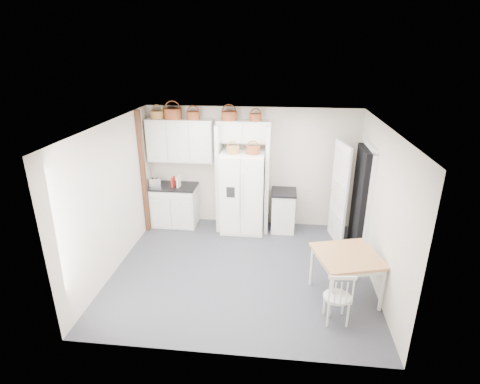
# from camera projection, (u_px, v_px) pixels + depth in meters

# --- Properties ---
(floor) EXTENTS (4.50, 4.50, 0.00)m
(floor) POSITION_uv_depth(u_px,v_px,m) (242.00, 270.00, 6.73)
(floor) COLOR #404149
(floor) RESTS_ON ground
(ceiling) EXTENTS (4.50, 4.50, 0.00)m
(ceiling) POSITION_uv_depth(u_px,v_px,m) (242.00, 126.00, 5.79)
(ceiling) COLOR white
(ceiling) RESTS_ON wall_back
(wall_back) EXTENTS (4.50, 0.00, 4.50)m
(wall_back) POSITION_uv_depth(u_px,v_px,m) (252.00, 167.00, 8.11)
(wall_back) COLOR beige
(wall_back) RESTS_ON floor
(wall_left) EXTENTS (0.00, 4.00, 4.00)m
(wall_left) POSITION_uv_depth(u_px,v_px,m) (113.00, 198.00, 6.49)
(wall_left) COLOR beige
(wall_left) RESTS_ON floor
(wall_right) EXTENTS (0.00, 4.00, 4.00)m
(wall_right) POSITION_uv_depth(u_px,v_px,m) (380.00, 209.00, 6.03)
(wall_right) COLOR beige
(wall_right) RESTS_ON floor
(refrigerator) EXTENTS (0.90, 0.72, 1.74)m
(refrigerator) POSITION_uv_depth(u_px,v_px,m) (243.00, 192.00, 7.92)
(refrigerator) COLOR white
(refrigerator) RESTS_ON floor
(base_cab_left) EXTENTS (0.96, 0.60, 0.89)m
(base_cab_left) POSITION_uv_depth(u_px,v_px,m) (175.00, 206.00, 8.32)
(base_cab_left) COLOR silver
(base_cab_left) RESTS_ON floor
(base_cab_right) EXTENTS (0.49, 0.58, 0.85)m
(base_cab_right) POSITION_uv_depth(u_px,v_px,m) (283.00, 211.00, 8.08)
(base_cab_right) COLOR silver
(base_cab_right) RESTS_ON floor
(dining_table) EXTENTS (1.15, 1.15, 0.77)m
(dining_table) POSITION_uv_depth(u_px,v_px,m) (345.00, 276.00, 5.87)
(dining_table) COLOR #A87335
(dining_table) RESTS_ON floor
(windsor_chair) EXTENTS (0.43, 0.40, 0.81)m
(windsor_chair) POSITION_uv_depth(u_px,v_px,m) (337.00, 297.00, 5.35)
(windsor_chair) COLOR silver
(windsor_chair) RESTS_ON floor
(counter_left) EXTENTS (1.00, 0.65, 0.04)m
(counter_left) POSITION_uv_depth(u_px,v_px,m) (174.00, 186.00, 8.15)
(counter_left) COLOR black
(counter_left) RESTS_ON base_cab_left
(counter_right) EXTENTS (0.52, 0.62, 0.04)m
(counter_right) POSITION_uv_depth(u_px,v_px,m) (284.00, 192.00, 7.91)
(counter_right) COLOR black
(counter_right) RESTS_ON base_cab_right
(toaster) EXTENTS (0.29, 0.19, 0.19)m
(toaster) POSITION_uv_depth(u_px,v_px,m) (155.00, 182.00, 8.05)
(toaster) COLOR silver
(toaster) RESTS_ON counter_left
(cookbook_red) EXTENTS (0.06, 0.15, 0.22)m
(cookbook_red) POSITION_uv_depth(u_px,v_px,m) (173.00, 182.00, 8.03)
(cookbook_red) COLOR #AC1D14
(cookbook_red) RESTS_ON counter_left
(cookbook_cream) EXTENTS (0.05, 0.16, 0.24)m
(cookbook_cream) POSITION_uv_depth(u_px,v_px,m) (179.00, 182.00, 8.01)
(cookbook_cream) COLOR beige
(cookbook_cream) RESTS_ON counter_left
(basket_upper_a) EXTENTS (0.28, 0.28, 0.16)m
(basket_upper_a) POSITION_uv_depth(u_px,v_px,m) (157.00, 115.00, 7.75)
(basket_upper_a) COLOR olive
(basket_upper_a) RESTS_ON upper_cabinet
(basket_upper_b) EXTENTS (0.36, 0.36, 0.21)m
(basket_upper_b) POSITION_uv_depth(u_px,v_px,m) (173.00, 114.00, 7.70)
(basket_upper_b) COLOR brown
(basket_upper_b) RESTS_ON upper_cabinet
(basket_upper_c) EXTENTS (0.28, 0.28, 0.16)m
(basket_upper_c) POSITION_uv_depth(u_px,v_px,m) (193.00, 115.00, 7.67)
(basket_upper_c) COLOR brown
(basket_upper_c) RESTS_ON upper_cabinet
(basket_bridge_a) EXTENTS (0.32, 0.32, 0.18)m
(basket_bridge_a) POSITION_uv_depth(u_px,v_px,m) (229.00, 116.00, 7.59)
(basket_bridge_a) COLOR brown
(basket_bridge_a) RESTS_ON bridge_cabinet
(basket_bridge_b) EXTENTS (0.24, 0.24, 0.14)m
(basket_bridge_b) POSITION_uv_depth(u_px,v_px,m) (256.00, 117.00, 7.54)
(basket_bridge_b) COLOR brown
(basket_bridge_b) RESTS_ON bridge_cabinet
(basket_fridge_a) EXTENTS (0.26, 0.26, 0.14)m
(basket_fridge_a) POSITION_uv_depth(u_px,v_px,m) (233.00, 150.00, 7.50)
(basket_fridge_a) COLOR olive
(basket_fridge_a) RESTS_ON refrigerator
(basket_fridge_b) EXTENTS (0.27, 0.27, 0.15)m
(basket_fridge_b) POSITION_uv_depth(u_px,v_px,m) (253.00, 150.00, 7.46)
(basket_fridge_b) COLOR brown
(basket_fridge_b) RESTS_ON refrigerator
(upper_cabinet) EXTENTS (1.40, 0.34, 0.90)m
(upper_cabinet) POSITION_uv_depth(u_px,v_px,m) (180.00, 140.00, 7.89)
(upper_cabinet) COLOR silver
(upper_cabinet) RESTS_ON wall_back
(bridge_cabinet) EXTENTS (1.12, 0.34, 0.45)m
(bridge_cabinet) POSITION_uv_depth(u_px,v_px,m) (244.00, 131.00, 7.67)
(bridge_cabinet) COLOR silver
(bridge_cabinet) RESTS_ON wall_back
(fridge_panel_left) EXTENTS (0.08, 0.60, 2.30)m
(fridge_panel_left) POSITION_uv_depth(u_px,v_px,m) (219.00, 177.00, 7.96)
(fridge_panel_left) COLOR silver
(fridge_panel_left) RESTS_ON floor
(fridge_panel_right) EXTENTS (0.08, 0.60, 2.30)m
(fridge_panel_right) POSITION_uv_depth(u_px,v_px,m) (267.00, 179.00, 7.85)
(fridge_panel_right) COLOR silver
(fridge_panel_right) RESTS_ON floor
(trim_post) EXTENTS (0.09, 0.09, 2.60)m
(trim_post) POSITION_uv_depth(u_px,v_px,m) (143.00, 173.00, 7.74)
(trim_post) COLOR #462215
(trim_post) RESTS_ON floor
(doorway_void) EXTENTS (0.18, 0.85, 2.05)m
(doorway_void) POSITION_uv_depth(u_px,v_px,m) (361.00, 201.00, 7.06)
(doorway_void) COLOR black
(doorway_void) RESTS_ON floor
(door_slab) EXTENTS (0.21, 0.79, 2.05)m
(door_slab) POSITION_uv_depth(u_px,v_px,m) (339.00, 194.00, 7.41)
(door_slab) COLOR white
(door_slab) RESTS_ON floor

